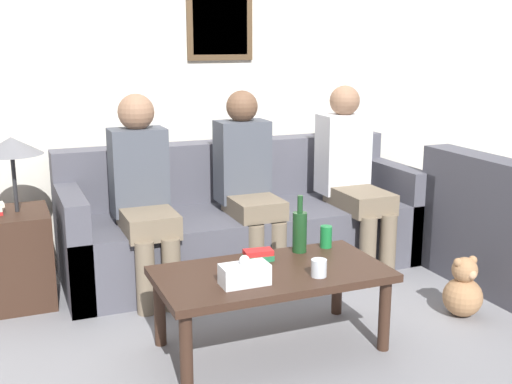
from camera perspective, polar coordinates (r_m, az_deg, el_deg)
The scene contains 14 objects.
ground_plane at distance 4.08m, azimuth 1.34°, elevation -8.85°, with size 16.00×16.00×0.00m, color gray.
wall_back at distance 4.67m, azimuth -3.35°, elevation 10.43°, with size 9.00×0.08×2.60m.
couch_main at distance 4.42m, azimuth -1.26°, elevation -2.95°, with size 2.42×0.85×0.85m.
coffee_table at distance 3.26m, azimuth 1.37°, elevation -7.87°, with size 1.16×0.60×0.42m.
side_table_with_lamp at distance 4.06m, azimuth -20.95°, elevation -4.67°, with size 0.46×0.46×1.00m.
wine_bottle at distance 3.48m, azimuth 3.90°, elevation -3.44°, with size 0.08×0.08×0.32m.
drinking_glass at distance 3.16m, azimuth 5.61°, elevation -6.73°, with size 0.08×0.08×0.09m.
book_stack at distance 3.37m, azimuth 0.20°, elevation -5.65°, with size 0.16×0.14×0.06m.
soda_can at distance 3.58m, azimuth 6.24°, elevation -3.97°, with size 0.07×0.07×0.12m.
tissue_box at distance 3.04m, azimuth -1.03°, elevation -7.28°, with size 0.23×0.12×0.15m.
person_left at distance 3.94m, azimuth -10.02°, elevation 0.36°, with size 0.34×0.60×1.23m.
person_middle at distance 4.20m, azimuth -0.71°, elevation 1.27°, with size 0.34×0.58×1.22m.
person_right at distance 4.47m, azimuth 8.50°, elevation 1.89°, with size 0.34×0.65×1.24m.
teddy_bear at distance 3.88m, azimuth 17.94°, elevation -8.33°, with size 0.23×0.23×0.35m.
Camera 1 is at (-1.52, -3.45, 1.55)m, focal length 45.00 mm.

